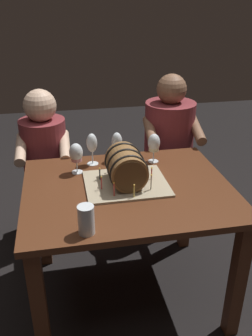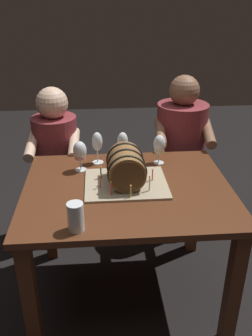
{
  "view_description": "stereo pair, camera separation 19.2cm",
  "coord_description": "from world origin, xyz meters",
  "px_view_note": "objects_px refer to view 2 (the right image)",
  "views": [
    {
      "loc": [
        -0.34,
        -1.67,
        1.71
      ],
      "look_at": [
        -0.01,
        0.03,
        0.86
      ],
      "focal_mm": 38.47,
      "sensor_mm": 36.0,
      "label": 1
    },
    {
      "loc": [
        -0.14,
        -1.7,
        1.71
      ],
      "look_at": [
        -0.01,
        0.03,
        0.86
      ],
      "focal_mm": 38.47,
      "sensor_mm": 36.0,
      "label": 2
    }
  ],
  "objects_px": {
    "person_seated_left": "(58,171)",
    "beer_pint": "(76,217)",
    "wine_glass_empty": "(97,143)",
    "dining_table": "(127,207)",
    "person_seated_right": "(179,160)",
    "wine_glass_white": "(159,145)",
    "barrel_cake": "(126,169)",
    "wine_glass_red": "(123,142)",
    "wine_glass_rose": "(80,152)"
  },
  "relations": [
    {
      "from": "wine_glass_white",
      "to": "person_seated_left",
      "type": "height_order",
      "value": "person_seated_left"
    },
    {
      "from": "wine_glass_empty",
      "to": "wine_glass_rose",
      "type": "distance_m",
      "value": 0.14
    },
    {
      "from": "dining_table",
      "to": "wine_glass_rose",
      "type": "relative_size",
      "value": 6.18
    },
    {
      "from": "barrel_cake",
      "to": "person_seated_left",
      "type": "height_order",
      "value": "person_seated_left"
    },
    {
      "from": "dining_table",
      "to": "beer_pint",
      "type": "relative_size",
      "value": 8.29
    },
    {
      "from": "barrel_cake",
      "to": "wine_glass_white",
      "type": "relative_size",
      "value": 2.44
    },
    {
      "from": "beer_pint",
      "to": "wine_glass_rose",
      "type": "bearing_deg",
      "value": 89.94
    },
    {
      "from": "wine_glass_empty",
      "to": "wine_glass_red",
      "type": "relative_size",
      "value": 1.08
    },
    {
      "from": "beer_pint",
      "to": "person_seated_right",
      "type": "distance_m",
      "value": 1.32
    },
    {
      "from": "person_seated_left",
      "to": "wine_glass_red",
      "type": "bearing_deg",
      "value": -38.71
    },
    {
      "from": "barrel_cake",
      "to": "beer_pint",
      "type": "xyz_separation_m",
      "value": [
        -0.25,
        -0.4,
        -0.03
      ]
    },
    {
      "from": "barrel_cake",
      "to": "person_seated_left",
      "type": "distance_m",
      "value": 0.89
    },
    {
      "from": "wine_glass_rose",
      "to": "person_seated_left",
      "type": "bearing_deg",
      "value": 111.96
    },
    {
      "from": "dining_table",
      "to": "barrel_cake",
      "type": "distance_m",
      "value": 0.22
    },
    {
      "from": "wine_glass_rose",
      "to": "person_seated_right",
      "type": "relative_size",
      "value": 0.15
    },
    {
      "from": "beer_pint",
      "to": "dining_table",
      "type": "bearing_deg",
      "value": 55.24
    },
    {
      "from": "wine_glass_red",
      "to": "beer_pint",
      "type": "distance_m",
      "value": 0.77
    },
    {
      "from": "wine_glass_empty",
      "to": "beer_pint",
      "type": "bearing_deg",
      "value": -98.33
    },
    {
      "from": "wine_glass_empty",
      "to": "wine_glass_rose",
      "type": "xyz_separation_m",
      "value": [
        -0.1,
        -0.1,
        -0.02
      ]
    },
    {
      "from": "beer_pint",
      "to": "person_seated_right",
      "type": "bearing_deg",
      "value": 56.83
    },
    {
      "from": "dining_table",
      "to": "wine_glass_white",
      "type": "relative_size",
      "value": 6.14
    },
    {
      "from": "wine_glass_red",
      "to": "person_seated_right",
      "type": "relative_size",
      "value": 0.15
    },
    {
      "from": "wine_glass_red",
      "to": "person_seated_left",
      "type": "distance_m",
      "value": 0.69
    },
    {
      "from": "barrel_cake",
      "to": "beer_pint",
      "type": "bearing_deg",
      "value": -122.23
    },
    {
      "from": "wine_glass_rose",
      "to": "person_seated_left",
      "type": "height_order",
      "value": "person_seated_left"
    },
    {
      "from": "wine_glass_empty",
      "to": "person_seated_left",
      "type": "xyz_separation_m",
      "value": [
        -0.3,
        0.39,
        -0.37
      ]
    },
    {
      "from": "dining_table",
      "to": "wine_glass_rose",
      "type": "xyz_separation_m",
      "value": [
        -0.26,
        0.23,
        0.24
      ]
    },
    {
      "from": "barrel_cake",
      "to": "wine_glass_empty",
      "type": "height_order",
      "value": "barrel_cake"
    },
    {
      "from": "dining_table",
      "to": "wine_glass_empty",
      "type": "height_order",
      "value": "wine_glass_empty"
    },
    {
      "from": "wine_glass_white",
      "to": "beer_pint",
      "type": "bearing_deg",
      "value": -125.83
    },
    {
      "from": "wine_glass_empty",
      "to": "person_seated_left",
      "type": "bearing_deg",
      "value": 127.21
    },
    {
      "from": "person_seated_left",
      "to": "person_seated_right",
      "type": "distance_m",
      "value": 0.91
    },
    {
      "from": "dining_table",
      "to": "person_seated_right",
      "type": "relative_size",
      "value": 0.93
    },
    {
      "from": "wine_glass_white",
      "to": "person_seated_right",
      "type": "bearing_deg",
      "value": 61.23
    },
    {
      "from": "beer_pint",
      "to": "person_seated_right",
      "type": "xyz_separation_m",
      "value": [
        0.71,
        1.09,
        -0.25
      ]
    },
    {
      "from": "beer_pint",
      "to": "person_seated_left",
      "type": "height_order",
      "value": "person_seated_left"
    },
    {
      "from": "dining_table",
      "to": "wine_glass_empty",
      "type": "bearing_deg",
      "value": 115.72
    },
    {
      "from": "barrel_cake",
      "to": "wine_glass_red",
      "type": "bearing_deg",
      "value": 88.35
    },
    {
      "from": "barrel_cake",
      "to": "beer_pint",
      "type": "distance_m",
      "value": 0.47
    },
    {
      "from": "wine_glass_empty",
      "to": "person_seated_left",
      "type": "relative_size",
      "value": 0.17
    },
    {
      "from": "person_seated_left",
      "to": "beer_pint",
      "type": "bearing_deg",
      "value": -79.75
    },
    {
      "from": "wine_glass_rose",
      "to": "beer_pint",
      "type": "relative_size",
      "value": 1.34
    },
    {
      "from": "beer_pint",
      "to": "wine_glass_empty",
      "type": "bearing_deg",
      "value": 81.67
    },
    {
      "from": "person_seated_right",
      "to": "person_seated_left",
      "type": "bearing_deg",
      "value": -179.96
    },
    {
      "from": "person_seated_right",
      "to": "wine_glass_empty",
      "type": "bearing_deg",
      "value": -147.15
    },
    {
      "from": "dining_table",
      "to": "wine_glass_rose",
      "type": "height_order",
      "value": "wine_glass_rose"
    },
    {
      "from": "beer_pint",
      "to": "barrel_cake",
      "type": "bearing_deg",
      "value": 57.77
    },
    {
      "from": "person_seated_left",
      "to": "wine_glass_white",
      "type": "bearing_deg",
      "value": -32.55
    },
    {
      "from": "beer_pint",
      "to": "person_seated_right",
      "type": "height_order",
      "value": "person_seated_right"
    },
    {
      "from": "dining_table",
      "to": "person_seated_left",
      "type": "height_order",
      "value": "person_seated_left"
    }
  ]
}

